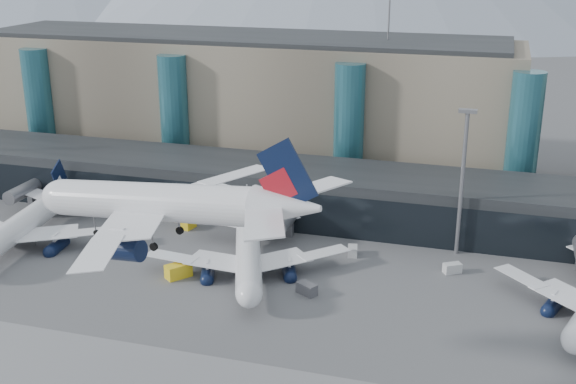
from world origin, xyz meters
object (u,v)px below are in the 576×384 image
at_px(veh_g, 353,251).
at_px(veh_c, 307,289).
at_px(jet_parked_left, 27,215).
at_px(jet_parked_mid, 248,243).
at_px(hero_jet, 181,194).
at_px(veh_h, 178,271).
at_px(lightmast_mid, 463,174).
at_px(veh_d, 452,268).
at_px(veh_b, 189,224).

bearing_deg(veh_g, veh_c, -24.00).
bearing_deg(jet_parked_left, jet_parked_mid, -96.55).
xyz_separation_m(hero_jet, veh_h, (-15.44, 30.23, -24.83)).
bearing_deg(veh_g, jet_parked_left, -91.45).
xyz_separation_m(lightmast_mid, hero_jet, (-27.07, -52.71, 11.54)).
height_order(lightmast_mid, jet_parked_mid, lightmast_mid).
xyz_separation_m(jet_parked_mid, veh_d, (32.86, 7.35, -3.55)).
xyz_separation_m(jet_parked_left, veh_b, (25.86, 12.95, -3.92)).
distance_m(veh_d, veh_g, 17.26).
distance_m(jet_parked_mid, veh_g, 18.77).
height_order(veh_d, veh_h, veh_h).
distance_m(veh_c, veh_d, 25.21).
bearing_deg(jet_parked_mid, veh_b, 31.92).
xyz_separation_m(lightmast_mid, veh_d, (-0.09, -8.28, -13.60)).
xyz_separation_m(veh_c, veh_g, (3.83, 16.27, -0.08)).
xyz_separation_m(jet_parked_mid, veh_b, (-16.57, 13.01, -3.56)).
distance_m(jet_parked_left, veh_h, 33.79).
distance_m(jet_parked_mid, veh_h, 12.20).
relative_size(lightmast_mid, veh_d, 8.93).
bearing_deg(veh_d, veh_c, -177.81).
bearing_deg(veh_g, veh_b, -106.80).
bearing_deg(jet_parked_left, lightmast_mid, -84.79).
xyz_separation_m(hero_jet, veh_g, (9.87, 46.67, -25.16)).
distance_m(veh_b, veh_h, 21.07).
relative_size(lightmast_mid, veh_h, 6.24).
bearing_deg(jet_parked_mid, veh_g, -78.61).
bearing_deg(veh_d, hero_jet, -152.90).
bearing_deg(veh_b, jet_parked_left, 128.86).
relative_size(veh_c, veh_d, 1.11).
xyz_separation_m(veh_b, veh_d, (49.43, -5.66, 0.01)).
bearing_deg(lightmast_mid, veh_h, -152.12).
relative_size(lightmast_mid, hero_jet, 0.69).
height_order(lightmast_mid, veh_h, lightmast_mid).
relative_size(jet_parked_mid, veh_d, 12.51).
bearing_deg(hero_jet, veh_c, 87.51).
bearing_deg(jet_parked_left, veh_d, -90.93).
height_order(hero_jet, veh_b, hero_jet).
bearing_deg(veh_b, jet_parked_mid, -115.87).
bearing_deg(veh_b, veh_c, -112.39).
height_order(hero_jet, veh_g, hero_jet).
height_order(veh_b, veh_d, veh_d).
height_order(veh_c, veh_h, veh_h).
xyz_separation_m(hero_jet, jet_parked_mid, (-5.88, 37.08, -21.60)).
relative_size(lightmast_mid, jet_parked_left, 0.66).
xyz_separation_m(hero_jet, veh_b, (-22.45, 50.10, -25.15)).
relative_size(lightmast_mid, veh_c, 8.02).
distance_m(veh_c, veh_h, 21.47).
height_order(hero_jet, jet_parked_mid, hero_jet).
distance_m(jet_parked_left, veh_c, 54.90).
bearing_deg(jet_parked_mid, veh_h, 105.68).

